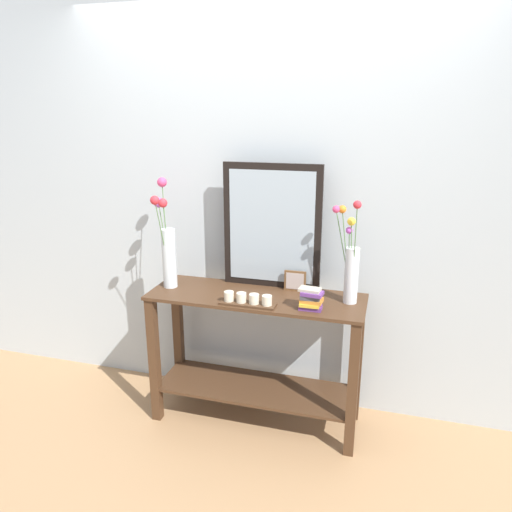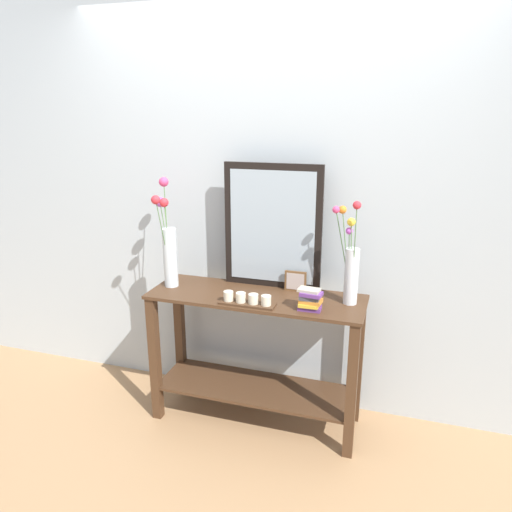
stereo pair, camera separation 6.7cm
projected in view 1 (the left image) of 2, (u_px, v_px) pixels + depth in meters
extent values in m
cube|color=#A87F56|center=(256.00, 419.00, 3.05)|extent=(7.00, 6.00, 0.02)
cube|color=#B2BCC1|center=(271.00, 199.00, 2.96)|extent=(6.40, 0.08, 2.70)
cube|color=#472D1C|center=(256.00, 297.00, 2.81)|extent=(1.28, 0.43, 0.02)
cube|color=#472D1C|center=(256.00, 388.00, 2.99)|extent=(1.22, 0.39, 0.02)
cube|color=#472D1C|center=(154.00, 361.00, 2.93)|extent=(0.06, 0.06, 0.82)
cube|color=#472D1C|center=(352.00, 391.00, 2.61)|extent=(0.06, 0.06, 0.82)
cube|color=#472D1C|center=(179.00, 336.00, 3.25)|extent=(0.06, 0.06, 0.82)
cube|color=#472D1C|center=(357.00, 360.00, 2.93)|extent=(0.06, 0.06, 0.82)
cube|color=black|center=(272.00, 227.00, 2.85)|extent=(0.60, 0.03, 0.75)
cube|color=#9EADB7|center=(271.00, 227.00, 2.84)|extent=(0.52, 0.00, 0.67)
cylinder|color=silver|center=(169.00, 258.00, 2.90)|extent=(0.09, 0.09, 0.37)
cylinder|color=#4C753D|center=(164.00, 243.00, 2.83)|extent=(0.03, 0.12, 0.54)
sphere|color=red|center=(155.00, 200.00, 2.70)|extent=(0.05, 0.05, 0.05)
cylinder|color=#4C753D|center=(166.00, 233.00, 2.93)|extent=(0.07, 0.11, 0.61)
sphere|color=#EA4275|center=(162.00, 182.00, 2.90)|extent=(0.06, 0.06, 0.06)
cylinder|color=#4C753D|center=(167.00, 244.00, 2.87)|extent=(0.04, 0.02, 0.50)
sphere|color=red|center=(163.00, 203.00, 2.81)|extent=(0.05, 0.05, 0.05)
cylinder|color=#4C753D|center=(166.00, 243.00, 2.93)|extent=(0.11, 0.09, 0.49)
sphere|color=#B24CB7|center=(158.00, 202.00, 2.91)|extent=(0.06, 0.06, 0.06)
cylinder|color=silver|center=(351.00, 276.00, 2.66)|extent=(0.08, 0.08, 0.32)
cylinder|color=#4C753D|center=(346.00, 254.00, 2.67)|extent=(0.08, 0.07, 0.50)
sphere|color=orange|center=(342.00, 209.00, 2.64)|extent=(0.04, 0.04, 0.04)
cylinder|color=#4C753D|center=(351.00, 261.00, 2.63)|extent=(0.03, 0.04, 0.45)
sphere|color=yellow|center=(351.00, 221.00, 2.55)|extent=(0.05, 0.05, 0.05)
cylinder|color=#4C753D|center=(354.00, 254.00, 2.58)|extent=(0.01, 0.08, 0.56)
sphere|color=red|center=(357.00, 205.00, 2.47)|extent=(0.04, 0.04, 0.04)
cylinder|color=#4C753D|center=(344.00, 255.00, 2.64)|extent=(0.12, 0.02, 0.51)
sphere|color=#EA4275|center=(336.00, 209.00, 2.58)|extent=(0.04, 0.04, 0.04)
cylinder|color=#4C753D|center=(349.00, 265.00, 2.65)|extent=(0.02, 0.02, 0.40)
sphere|color=#B24CB7|center=(349.00, 230.00, 2.59)|extent=(0.04, 0.04, 0.04)
cube|color=#472D1C|center=(248.00, 304.00, 2.67)|extent=(0.32, 0.09, 0.01)
cylinder|color=beige|center=(229.00, 296.00, 2.69)|extent=(0.06, 0.06, 0.05)
cylinder|color=beige|center=(241.00, 298.00, 2.67)|extent=(0.06, 0.06, 0.05)
cylinder|color=beige|center=(254.00, 299.00, 2.65)|extent=(0.06, 0.06, 0.05)
cylinder|color=beige|center=(267.00, 300.00, 2.63)|extent=(0.06, 0.06, 0.05)
cube|color=brown|center=(295.00, 281.00, 2.86)|extent=(0.13, 0.01, 0.13)
cube|color=#B6A59C|center=(295.00, 281.00, 2.86)|extent=(0.11, 0.00, 0.10)
cube|color=#663884|center=(310.00, 307.00, 2.61)|extent=(0.12, 0.07, 0.02)
cube|color=gold|center=(310.00, 304.00, 2.60)|extent=(0.11, 0.08, 0.02)
cube|color=orange|center=(312.00, 300.00, 2.60)|extent=(0.12, 0.09, 0.02)
cube|color=#424247|center=(311.00, 296.00, 2.59)|extent=(0.11, 0.08, 0.02)
cube|color=#663884|center=(312.00, 293.00, 2.58)|extent=(0.12, 0.09, 0.02)
cube|color=#B2A893|center=(310.00, 290.00, 2.58)|extent=(0.12, 0.09, 0.01)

